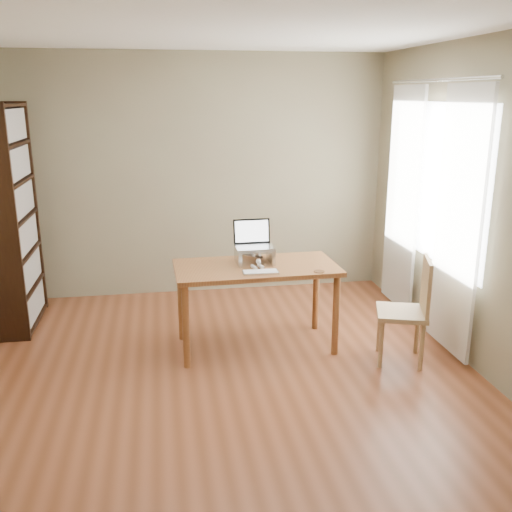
{
  "coord_description": "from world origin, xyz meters",
  "views": [
    {
      "loc": [
        -0.47,
        -3.95,
        2.16
      ],
      "look_at": [
        0.31,
        0.63,
        0.84
      ],
      "focal_mm": 40.0,
      "sensor_mm": 36.0,
      "label": 1
    }
  ],
  "objects_px": {
    "keyboard": "(260,272)",
    "chair": "(410,306)",
    "cat": "(250,255)",
    "desk": "(256,277)",
    "laptop": "(253,240)",
    "bookshelf": "(12,218)"
  },
  "relations": [
    {
      "from": "keyboard",
      "to": "cat",
      "type": "xyz_separation_m",
      "value": [
        -0.04,
        0.33,
        0.05
      ]
    },
    {
      "from": "cat",
      "to": "desk",
      "type": "bearing_deg",
      "value": -84.72
    },
    {
      "from": "laptop",
      "to": "cat",
      "type": "xyz_separation_m",
      "value": [
        -0.04,
        -0.03,
        -0.13
      ]
    },
    {
      "from": "bookshelf",
      "to": "keyboard",
      "type": "xyz_separation_m",
      "value": [
        2.15,
        -1.12,
        -0.29
      ]
    },
    {
      "from": "desk",
      "to": "laptop",
      "type": "distance_m",
      "value": 0.32
    },
    {
      "from": "keyboard",
      "to": "laptop",
      "type": "bearing_deg",
      "value": 91.22
    },
    {
      "from": "bookshelf",
      "to": "chair",
      "type": "height_order",
      "value": "bookshelf"
    },
    {
      "from": "laptop",
      "to": "keyboard",
      "type": "relative_size",
      "value": 1.11
    },
    {
      "from": "keyboard",
      "to": "chair",
      "type": "xyz_separation_m",
      "value": [
        1.21,
        -0.25,
        -0.28
      ]
    },
    {
      "from": "cat",
      "to": "chair",
      "type": "xyz_separation_m",
      "value": [
        1.24,
        -0.59,
        -0.33
      ]
    },
    {
      "from": "chair",
      "to": "laptop",
      "type": "bearing_deg",
      "value": 171.55
    },
    {
      "from": "desk",
      "to": "keyboard",
      "type": "relative_size",
      "value": 4.72
    },
    {
      "from": "keyboard",
      "to": "cat",
      "type": "relative_size",
      "value": 0.63
    },
    {
      "from": "laptop",
      "to": "chair",
      "type": "height_order",
      "value": "laptop"
    },
    {
      "from": "chair",
      "to": "desk",
      "type": "bearing_deg",
      "value": 176.97
    },
    {
      "from": "cat",
      "to": "keyboard",
      "type": "bearing_deg",
      "value": -96.81
    },
    {
      "from": "cat",
      "to": "chair",
      "type": "relative_size",
      "value": 0.53
    },
    {
      "from": "chair",
      "to": "bookshelf",
      "type": "bearing_deg",
      "value": 176.18
    },
    {
      "from": "keyboard",
      "to": "chair",
      "type": "bearing_deg",
      "value": -10.56
    },
    {
      "from": "laptop",
      "to": "desk",
      "type": "bearing_deg",
      "value": -91.54
    },
    {
      "from": "cat",
      "to": "chair",
      "type": "distance_m",
      "value": 1.41
    },
    {
      "from": "desk",
      "to": "chair",
      "type": "bearing_deg",
      "value": -23.03
    }
  ]
}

